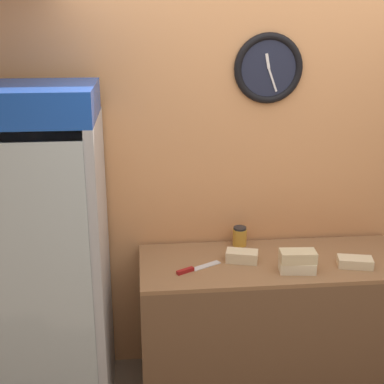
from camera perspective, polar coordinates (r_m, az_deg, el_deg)
name	(u,v)px	position (r m, az deg, el deg)	size (l,w,h in m)	color
wall_back	(265,171)	(3.51, 7.81, 2.26)	(5.20, 0.10, 2.70)	tan
prep_counter	(272,323)	(3.56, 8.53, -13.70)	(1.66, 0.63, 0.89)	brown
beverage_cooler	(43,240)	(3.23, -15.62, -4.91)	(0.72, 0.71, 1.98)	#B2B7BC
sandwich_stack_bottom	(297,266)	(3.21, 11.16, -7.80)	(0.22, 0.13, 0.07)	beige
sandwich_stack_middle	(298,256)	(3.18, 11.23, -6.74)	(0.21, 0.12, 0.07)	beige
sandwich_flat_left	(242,256)	(3.29, 5.35, -6.83)	(0.21, 0.15, 0.07)	beige
sandwich_flat_right	(355,262)	(3.36, 17.00, -7.16)	(0.22, 0.15, 0.06)	beige
chefs_knife	(193,269)	(3.18, 0.07, -8.21)	(0.28, 0.18, 0.02)	silver
condiment_jar	(240,236)	(3.50, 5.11, -4.74)	(0.09, 0.09, 0.13)	gold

